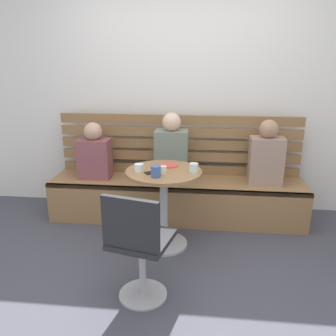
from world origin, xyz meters
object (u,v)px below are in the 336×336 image
Objects in this scene: booth_bench at (176,199)px; person_child_left at (94,154)px; cup_mug_blue at (156,171)px; plate_small at (169,165)px; cafe_table at (164,194)px; white_chair at (138,244)px; person_adult at (171,151)px; cup_espresso_small at (163,169)px; cup_ceramic_white at (139,168)px; cup_glass_short at (194,168)px; phone_on_table at (153,172)px; person_child_middle at (266,156)px.

person_child_left is at bearing 179.45° from booth_bench.
cup_mug_blue is 0.33m from plate_small.
cup_mug_blue is at bearing -103.45° from plate_small.
white_chair is at bearing -95.83° from cafe_table.
plate_small is at bearing -87.56° from person_adult.
person_child_left is (-0.82, 0.59, 0.19)m from cafe_table.
cup_espresso_small is (0.00, -0.05, 0.25)m from cafe_table.
white_chair is 10.63× the size of cup_ceramic_white.
plate_small reaches higher than booth_bench.
white_chair is at bearing -93.97° from person_adult.
cup_glass_short reaches higher than plate_small.
cup_mug_blue is 0.12m from phone_on_table.
white_chair is at bearing -96.14° from booth_bench.
booth_bench is 0.89m from cup_ceramic_white.
booth_bench is 48.21× the size of cup_espresso_small.
cup_espresso_small is at bearing -37.79° from person_child_left.
person_child_middle is 0.95m from cup_glass_short.
cup_espresso_small is 0.10m from phone_on_table.
phone_on_table is (-0.00, 0.74, 0.28)m from white_chair.
cup_espresso_small is (-0.06, -0.63, 0.55)m from booth_bench.
booth_bench is 0.55m from person_adult.
phone_on_table is at bearing 90.30° from white_chair.
person_child_middle is 8.35× the size of cup_glass_short.
person_child_middle is (0.97, 0.03, -0.03)m from person_adult.
cup_ceramic_white is at bearing -166.17° from cafe_table.
cup_espresso_small is (-0.98, -0.65, 0.03)m from person_child_middle.
cup_mug_blue is (-0.06, -0.75, 0.02)m from person_adult.
booth_bench is 28.42× the size of cup_mug_blue.
cup_ceramic_white is at bearing -151.32° from person_child_middle.
plate_small reaches higher than phone_on_table.
booth_bench is 3.18× the size of white_chair.
cup_mug_blue is at bearing -153.06° from cup_glass_short.
person_child_left is 0.91× the size of person_child_middle.
cafe_table is at bearing -35.79° from person_child_left.
person_adult is 12.96× the size of cup_espresso_small.
person_adult is 7.64× the size of cup_mug_blue.
white_chair is 15.18× the size of cup_espresso_small.
cup_glass_short is at bearing -66.90° from person_adult.
white_chair is 0.92m from cup_glass_short.
white_chair is at bearing -62.25° from person_child_left.
cafe_table is at bearing -148.54° from person_child_middle.
white_chair reaches higher than cup_ceramic_white.
person_adult is at bearing -1.25° from person_child_left.
person_adult is 0.84m from person_child_left.
white_chair is 8.95× the size of cup_mug_blue.
cafe_table is 7.79× the size of cup_mug_blue.
cup_glass_short is (-0.72, -0.62, 0.04)m from person_child_middle.
plate_small is (0.24, 0.20, -0.03)m from cup_ceramic_white.
booth_bench is at bearing 81.59° from cup_mug_blue.
phone_on_table is (0.12, -0.02, -0.03)m from cup_ceramic_white.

